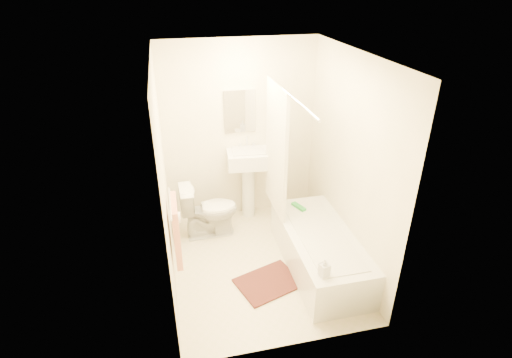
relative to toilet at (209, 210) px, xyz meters
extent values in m
plane|color=beige|center=(0.50, -0.74, -0.36)|extent=(2.40, 2.40, 0.00)
plane|color=white|center=(0.50, -0.74, 2.04)|extent=(2.40, 2.40, 0.00)
cube|color=beige|center=(0.50, 0.46, 0.84)|extent=(2.00, 0.02, 2.40)
cube|color=beige|center=(-0.50, -0.74, 0.84)|extent=(0.02, 2.40, 2.40)
cube|color=beige|center=(1.50, -0.74, 0.84)|extent=(0.02, 2.40, 2.40)
cube|color=white|center=(0.50, 0.44, 1.14)|extent=(0.40, 0.03, 0.55)
cylinder|color=silver|center=(0.80, -0.64, 1.64)|extent=(0.03, 1.70, 0.03)
cube|color=silver|center=(0.80, -0.24, 0.86)|extent=(0.04, 0.80, 1.55)
cylinder|color=silver|center=(-0.46, -0.99, 0.74)|extent=(0.02, 0.60, 0.02)
cube|color=#CC7266|center=(-0.43, -0.99, 0.42)|extent=(0.06, 0.45, 0.66)
cylinder|color=white|center=(-0.43, -0.62, 0.34)|extent=(0.11, 0.12, 0.12)
imported|color=white|center=(0.00, 0.00, 0.00)|extent=(0.74, 0.43, 0.71)
cube|color=#53251F|center=(0.51, -1.10, -0.35)|extent=(0.79, 0.68, 0.02)
imported|color=silver|center=(0.93, -1.60, 0.20)|extent=(0.11, 0.11, 0.20)
cube|color=green|center=(1.08, -0.37, 0.12)|extent=(0.14, 0.22, 0.04)
camera|label=1|loc=(-0.38, -4.38, 2.71)|focal=28.00mm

